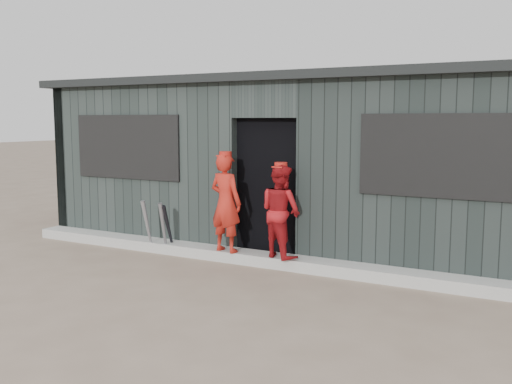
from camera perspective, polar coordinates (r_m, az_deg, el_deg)
The scene contains 9 objects.
ground at distance 6.45m, azimuth -7.72°, elevation -10.65°, with size 80.00×80.00×0.00m, color #766251.
curb at distance 7.92m, azimuth 0.07°, elevation -6.64°, with size 8.00×0.36×0.15m, color #A1A19C.
bat_left at distance 8.63m, azimuth -10.78°, elevation -3.39°, with size 0.07×0.07×0.81m, color gray.
bat_mid at distance 8.49m, azimuth -9.23°, elevation -3.61°, with size 0.07×0.07×0.78m, color gray.
bat_right at distance 8.55m, azimuth -8.74°, elevation -3.67°, with size 0.07×0.07×0.76m, color black.
player_red_left at distance 7.88m, azimuth -3.04°, elevation -1.09°, with size 0.50×0.33×1.37m, color red.
player_red_right at distance 7.56m, azimuth 2.48°, elevation -1.92°, with size 0.60×0.47×1.24m, color #A31418.
player_grey_back at distance 8.13m, azimuth 6.39°, elevation -2.54°, with size 0.59×0.38×1.20m, color #AFAFAF.
dugout at distance 9.23m, azimuth 5.02°, elevation 2.94°, with size 8.30×3.30×2.62m.
Camera 1 is at (3.63, -4.96, 1.97)m, focal length 40.00 mm.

